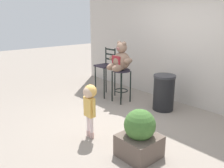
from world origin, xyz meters
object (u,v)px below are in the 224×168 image
at_px(bar_stool_with_teddy, 121,79).
at_px(planter_with_shrub, 139,135).
at_px(child_walking, 90,100).
at_px(trash_bin, 164,92).
at_px(teddy_bear, 120,60).
at_px(bar_chair_empty, 106,68).

bearing_deg(bar_stool_with_teddy, planter_with_shrub, -36.92).
relative_size(child_walking, trash_bin, 1.18).
bearing_deg(planter_with_shrub, trash_bin, 116.80).
xyz_separation_m(child_walking, planter_with_shrub, (0.93, 0.19, -0.34)).
distance_m(bar_stool_with_teddy, child_walking, 1.86).
relative_size(teddy_bear, child_walking, 0.71).
bearing_deg(bar_chair_empty, bar_stool_with_teddy, -2.38).
distance_m(teddy_bear, child_walking, 1.86).
bearing_deg(bar_chair_empty, trash_bin, 11.34).
distance_m(trash_bin, bar_chair_empty, 1.65).
height_order(teddy_bear, planter_with_shrub, teddy_bear).
bearing_deg(child_walking, bar_stool_with_teddy, -179.79).
distance_m(bar_stool_with_teddy, planter_with_shrub, 2.35).
distance_m(trash_bin, planter_with_shrub, 1.96).
height_order(trash_bin, planter_with_shrub, trash_bin).
bearing_deg(child_walking, bar_chair_empty, -166.68).
bearing_deg(bar_stool_with_teddy, bar_chair_empty, 177.62).
xyz_separation_m(child_walking, trash_bin, (0.05, 1.94, -0.28)).
height_order(bar_stool_with_teddy, bar_chair_empty, bar_chair_empty).
distance_m(teddy_bear, planter_with_shrub, 2.42).
bearing_deg(trash_bin, bar_stool_with_teddy, -160.80).
height_order(bar_stool_with_teddy, teddy_bear, teddy_bear).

